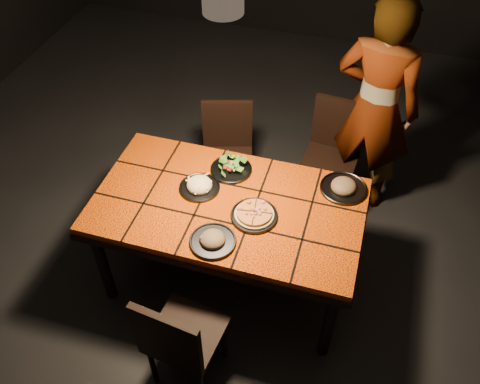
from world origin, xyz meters
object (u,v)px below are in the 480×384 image
(plate_pizza, at_px, (254,215))
(diner, at_px, (375,108))
(chair_near, at_px, (178,339))
(plate_pasta, at_px, (199,186))
(dining_table, at_px, (228,212))
(chair_far_left, at_px, (228,147))
(chair_far_right, at_px, (333,148))

(plate_pizza, bearing_deg, diner, 64.00)
(chair_near, distance_m, plate_pasta, 0.91)
(diner, bearing_deg, plate_pasta, 60.30)
(diner, distance_m, plate_pizza, 1.27)
(chair_near, bearing_deg, dining_table, -85.59)
(plate_pizza, xyz_separation_m, plate_pasta, (-0.38, 0.13, 0.00))
(chair_near, xyz_separation_m, diner, (0.77, 1.86, 0.36))
(diner, bearing_deg, plate_pizza, 77.10)
(chair_far_left, xyz_separation_m, diner, (0.99, 0.29, 0.37))
(chair_far_left, xyz_separation_m, chair_far_right, (0.76, 0.20, 0.02))
(dining_table, xyz_separation_m, chair_near, (-0.03, -0.78, -0.19))
(chair_near, height_order, chair_far_right, chair_far_right)
(plate_pasta, bearing_deg, chair_near, -78.71)
(dining_table, bearing_deg, plate_pizza, -19.02)
(chair_near, relative_size, plate_pasta, 3.35)
(chair_near, xyz_separation_m, plate_pizza, (0.21, 0.72, 0.29))
(plate_pasta, bearing_deg, diner, 47.21)
(dining_table, distance_m, plate_pasta, 0.24)
(dining_table, distance_m, chair_far_left, 0.86)
(chair_near, height_order, plate_pasta, chair_near)
(chair_near, relative_size, chair_far_right, 0.98)
(dining_table, xyz_separation_m, chair_far_left, (-0.26, 0.79, -0.20))
(diner, bearing_deg, chair_near, 80.67)
(chair_far_right, relative_size, diner, 0.51)
(dining_table, height_order, chair_far_left, chair_far_left)
(chair_far_left, bearing_deg, dining_table, -88.74)
(chair_far_right, bearing_deg, diner, 25.16)
(chair_far_left, relative_size, diner, 0.49)
(chair_far_right, relative_size, plate_pizza, 3.11)
(diner, bearing_deg, chair_far_right, 33.40)
(dining_table, relative_size, chair_far_left, 1.97)
(chair_far_right, bearing_deg, plate_pasta, -122.42)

